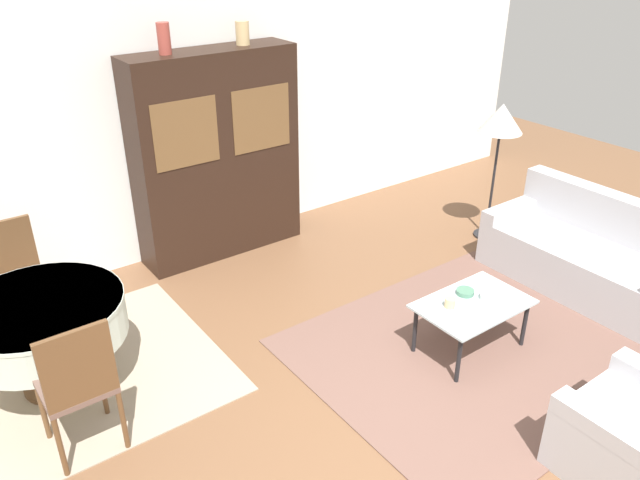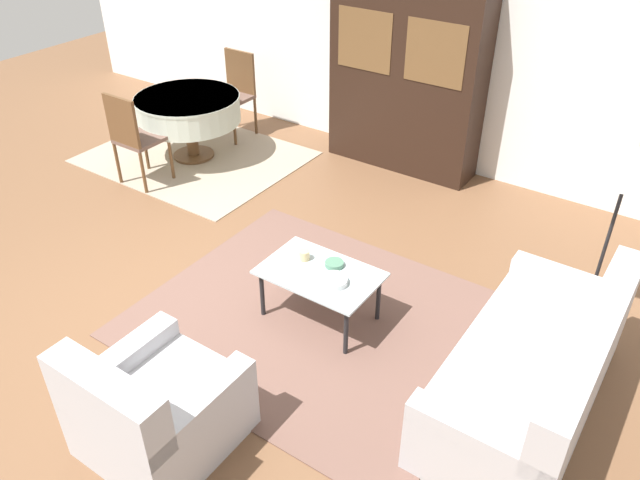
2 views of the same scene
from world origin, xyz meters
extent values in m
plane|color=brown|center=(0.00, 0.00, 0.00)|extent=(14.00, 14.00, 0.00)
cube|color=white|center=(0.00, 3.63, 1.35)|extent=(10.00, 0.06, 2.70)
cube|color=brown|center=(1.11, 0.52, 0.01)|extent=(2.71, 2.31, 0.01)
cube|color=gray|center=(-1.75, 2.11, 0.01)|extent=(2.39, 1.91, 0.01)
cube|color=#B2B2B7|center=(2.75, 0.60, 0.23)|extent=(0.87, 1.87, 0.46)
cube|color=#B2B2B7|center=(3.08, 0.60, 0.67)|extent=(0.20, 1.87, 0.42)
cube|color=#B2B2B7|center=(2.75, -0.25, 0.52)|extent=(0.87, 0.16, 0.12)
cube|color=#B2B2B7|center=(2.75, 1.46, 0.52)|extent=(0.87, 0.16, 0.12)
cube|color=#B2B2B7|center=(0.97, -0.98, 0.22)|extent=(0.83, 0.88, 0.45)
cube|color=#B2B2B7|center=(0.97, -1.32, 0.65)|extent=(0.83, 0.20, 0.40)
cube|color=#B2B2B7|center=(0.63, -0.98, 0.51)|extent=(0.16, 0.88, 0.12)
cube|color=#B2B2B7|center=(1.31, -0.98, 0.51)|extent=(0.16, 0.88, 0.12)
cylinder|color=black|center=(0.72, 0.33, 0.22)|extent=(0.04, 0.04, 0.42)
cylinder|color=black|center=(1.51, 0.33, 0.22)|extent=(0.04, 0.04, 0.42)
cylinder|color=black|center=(0.72, 0.80, 0.22)|extent=(0.04, 0.04, 0.42)
cylinder|color=black|center=(1.51, 0.80, 0.22)|extent=(0.04, 0.04, 0.42)
cube|color=silver|center=(1.11, 0.56, 0.44)|extent=(0.91, 0.60, 0.02)
cube|color=black|center=(0.34, 3.35, 1.05)|extent=(1.70, 0.45, 2.11)
cube|color=brown|center=(-0.07, 3.12, 1.42)|extent=(0.65, 0.01, 0.63)
cube|color=brown|center=(0.74, 3.12, 1.42)|extent=(0.65, 0.01, 0.63)
cylinder|color=brown|center=(-1.78, 2.11, 0.03)|extent=(0.48, 0.48, 0.03)
cylinder|color=brown|center=(-1.78, 2.11, 0.23)|extent=(0.14, 0.14, 0.44)
cylinder|color=beige|center=(-1.78, 2.11, 0.60)|extent=(1.18, 1.18, 0.30)
cylinder|color=beige|center=(-1.78, 2.11, 0.74)|extent=(1.19, 1.19, 0.03)
cylinder|color=brown|center=(-1.98, 1.58, 0.25)|extent=(0.04, 0.04, 0.47)
cylinder|color=brown|center=(-1.58, 1.58, 0.25)|extent=(0.04, 0.04, 0.47)
cylinder|color=brown|center=(-1.98, 1.18, 0.25)|extent=(0.04, 0.04, 0.47)
cylinder|color=brown|center=(-1.58, 1.18, 0.25)|extent=(0.04, 0.04, 0.47)
cube|color=brown|center=(-1.78, 1.38, 0.50)|extent=(0.44, 0.44, 0.04)
cube|color=brown|center=(-1.78, 1.18, 0.78)|extent=(0.44, 0.04, 0.51)
cylinder|color=brown|center=(-1.58, 2.64, 0.25)|extent=(0.04, 0.04, 0.47)
cylinder|color=brown|center=(-1.98, 2.64, 0.25)|extent=(0.04, 0.04, 0.47)
cylinder|color=brown|center=(-1.58, 3.05, 0.25)|extent=(0.04, 0.04, 0.47)
cylinder|color=brown|center=(-1.98, 3.05, 0.25)|extent=(0.04, 0.04, 0.47)
cube|color=brown|center=(-1.78, 2.84, 0.50)|extent=(0.44, 0.44, 0.04)
cube|color=brown|center=(-1.78, 3.04, 0.78)|extent=(0.44, 0.04, 0.51)
cylinder|color=black|center=(2.87, 1.86, 0.01)|extent=(0.28, 0.28, 0.02)
cylinder|color=black|center=(2.87, 1.86, 0.63)|extent=(0.03, 0.03, 1.21)
cone|color=beige|center=(2.87, 1.86, 1.36)|extent=(0.46, 0.46, 0.30)
cylinder|color=tan|center=(0.91, 0.64, 0.49)|extent=(0.09, 0.09, 0.08)
cylinder|color=white|center=(1.28, 0.50, 0.48)|extent=(0.21, 0.21, 0.05)
cylinder|color=#4C7A60|center=(1.16, 0.70, 0.47)|extent=(0.15, 0.15, 0.04)
camera|label=1|loc=(-2.37, -2.10, 3.19)|focal=35.00mm
camera|label=2|loc=(3.29, -2.60, 3.33)|focal=35.00mm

